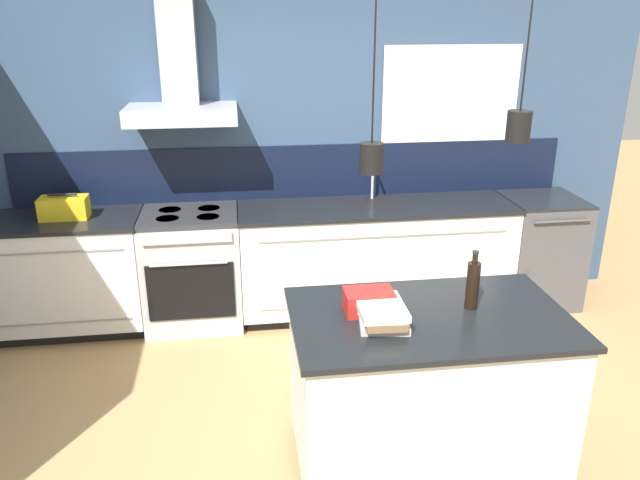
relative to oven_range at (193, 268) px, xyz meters
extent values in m
plane|color=tan|center=(0.86, -1.69, -0.46)|extent=(16.00, 16.00, 0.00)
cube|color=#354C6B|center=(0.86, 0.34, 0.84)|extent=(5.60, 0.06, 2.60)
cube|color=black|center=(0.86, 0.30, 0.67)|extent=(4.42, 0.02, 0.43)
cube|color=white|center=(2.11, 0.30, 1.16)|extent=(1.12, 0.01, 0.96)
cube|color=black|center=(2.11, 0.31, 1.16)|extent=(1.04, 0.01, 0.88)
cube|color=#B5B5BA|center=(0.00, 0.08, 1.18)|extent=(0.80, 0.46, 0.12)
cube|color=#B5B5BA|center=(0.00, 0.17, 1.69)|extent=(0.26, 0.20, 0.90)
cylinder|color=black|center=(0.99, -1.84, 1.74)|extent=(0.01, 0.01, 0.81)
cylinder|color=black|center=(0.99, -1.84, 1.27)|extent=(0.11, 0.11, 0.14)
sphere|color=#F9D18C|center=(0.99, -1.84, 1.27)|extent=(0.06, 0.06, 0.06)
cylinder|color=black|center=(1.64, -1.92, 1.81)|extent=(0.01, 0.01, 0.66)
cylinder|color=black|center=(1.64, -1.92, 1.41)|extent=(0.11, 0.11, 0.14)
sphere|color=#F9D18C|center=(1.64, -1.92, 1.41)|extent=(0.06, 0.06, 0.06)
cube|color=black|center=(-0.94, 0.03, -0.41)|extent=(1.09, 0.56, 0.09)
cube|color=white|center=(-0.94, 0.00, 0.03)|extent=(1.12, 0.62, 0.79)
cube|color=gray|center=(-0.94, -0.31, 0.30)|extent=(0.99, 0.01, 0.01)
cube|color=gray|center=(-0.94, -0.31, -0.25)|extent=(0.99, 0.01, 0.01)
cube|color=black|center=(-0.94, 0.00, 0.44)|extent=(1.15, 0.64, 0.03)
cube|color=black|center=(1.46, 0.03, -0.41)|extent=(2.10, 0.56, 0.09)
cube|color=white|center=(1.46, 0.00, 0.03)|extent=(2.17, 0.62, 0.79)
cube|color=gray|center=(1.46, -0.31, 0.30)|extent=(1.91, 0.01, 0.01)
cube|color=gray|center=(1.46, -0.31, -0.25)|extent=(1.91, 0.01, 0.01)
cube|color=black|center=(1.46, 0.00, 0.44)|extent=(2.19, 0.64, 0.03)
cube|color=#262628|center=(1.46, 0.05, 0.45)|extent=(0.48, 0.34, 0.01)
cylinder|color=#B5B5BA|center=(1.46, 0.18, 0.62)|extent=(0.02, 0.02, 0.33)
sphere|color=#B5B5BA|center=(1.46, 0.18, 0.78)|extent=(0.03, 0.03, 0.03)
cylinder|color=#B5B5BA|center=(1.46, 0.12, 0.76)|extent=(0.02, 0.12, 0.02)
cube|color=#B5B5BA|center=(0.00, 0.00, -0.02)|extent=(0.74, 0.62, 0.87)
cube|color=black|center=(0.00, -0.31, -0.06)|extent=(0.64, 0.02, 0.44)
cylinder|color=#B5B5BA|center=(0.00, -0.34, 0.17)|extent=(0.56, 0.02, 0.02)
cube|color=#B5B5BA|center=(0.00, -0.32, 0.36)|extent=(0.64, 0.02, 0.07)
cube|color=#2D2D30|center=(0.00, 0.00, 0.43)|extent=(0.74, 0.60, 0.04)
cylinder|color=black|center=(-0.15, 0.11, 0.45)|extent=(0.17, 0.17, 0.00)
cylinder|color=black|center=(0.15, 0.11, 0.45)|extent=(0.17, 0.17, 0.00)
cylinder|color=black|center=(-0.15, -0.10, 0.45)|extent=(0.17, 0.17, 0.00)
cylinder|color=black|center=(0.15, -0.10, 0.45)|extent=(0.17, 0.17, 0.00)
cube|color=#4C4C51|center=(2.85, 0.00, -0.01)|extent=(0.61, 0.62, 0.89)
cube|color=black|center=(2.85, 0.00, 0.44)|extent=(0.61, 0.62, 0.02)
cylinder|color=#4C4C51|center=(2.85, -0.33, 0.36)|extent=(0.46, 0.02, 0.02)
cube|color=black|center=(1.31, -1.87, -0.41)|extent=(1.31, 0.78, 0.09)
cube|color=white|center=(1.31, -1.87, 0.03)|extent=(1.36, 0.81, 0.79)
cube|color=black|center=(1.31, -1.87, 0.44)|extent=(1.41, 0.86, 0.03)
cylinder|color=black|center=(1.54, -1.82, 0.58)|extent=(0.07, 0.07, 0.25)
cylinder|color=black|center=(1.54, -1.82, 0.73)|extent=(0.03, 0.03, 0.06)
cylinder|color=#262628|center=(1.54, -1.82, 0.76)|extent=(0.03, 0.03, 0.01)
cube|color=beige|center=(1.05, -1.92, 0.47)|extent=(0.27, 0.29, 0.03)
cube|color=olive|center=(1.04, -1.93, 0.51)|extent=(0.22, 0.31, 0.04)
cube|color=silver|center=(1.04, -1.93, 0.55)|extent=(0.23, 0.30, 0.04)
cube|color=red|center=(1.01, -1.79, 0.51)|extent=(0.25, 0.17, 0.11)
cube|color=white|center=(1.01, -1.87, 0.51)|extent=(0.15, 0.01, 0.06)
cube|color=gold|center=(-0.89, 0.00, 0.53)|extent=(0.34, 0.18, 0.16)
cylinder|color=black|center=(-0.89, 0.00, 0.63)|extent=(0.20, 0.02, 0.02)
camera|label=1|loc=(0.37, -4.58, 1.91)|focal=35.00mm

